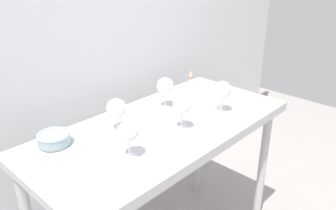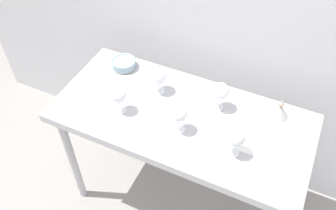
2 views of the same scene
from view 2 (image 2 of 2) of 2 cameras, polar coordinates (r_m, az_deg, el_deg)
The scene contains 11 objects.
ground_plane at distance 2.69m, azimuth 1.64°, elevation -14.43°, with size 6.00×6.00×0.00m, color gray.
back_wall at distance 2.06m, azimuth 8.15°, elevation 15.37°, with size 3.80×0.04×2.60m, color silver.
steel_counter at distance 2.03m, azimuth 2.04°, elevation -3.60°, with size 1.40×0.65×0.90m.
wine_glass_far_left at distance 2.00m, azimuth -1.60°, elevation 4.55°, with size 0.10×0.10×0.17m.
wine_glass_far_right at distance 1.92m, azimuth 8.26°, elevation 2.13°, with size 0.10×0.10×0.17m.
wine_glass_near_right at distance 1.72m, azimuth 10.61°, elevation -5.04°, with size 0.10×0.10×0.17m.
wine_glass_near_left at distance 1.90m, azimuth -7.85°, elevation 1.58°, with size 0.09×0.09×0.17m.
wine_glass_near_center at distance 1.79m, azimuth 1.72°, elevation -1.44°, with size 0.09×0.09×0.17m.
tasting_sheet_upper at distance 1.89m, azimuth 13.50°, elevation -5.25°, with size 0.15×0.21×0.00m, color white.
tasting_bowl at distance 2.23m, azimuth -6.97°, elevation 6.53°, with size 0.15×0.15×0.06m.
decanter_funnel at distance 2.01m, azimuth 17.19°, elevation -0.87°, with size 0.11×0.11×0.13m.
Camera 2 is at (0.49, -1.22, 2.35)m, focal length 38.62 mm.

